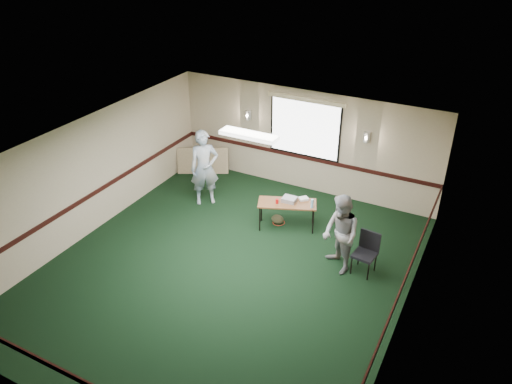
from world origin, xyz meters
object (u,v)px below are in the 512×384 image
at_px(projector, 289,199).
at_px(conference_chair, 367,249).
at_px(folding_table, 287,204).
at_px(person_right, 341,234).
at_px(person_left, 204,168).

bearing_deg(projector, conference_chair, -23.38).
height_order(projector, conference_chair, conference_chair).
relative_size(projector, conference_chair, 0.35).
distance_m(folding_table, person_right, 1.86).
height_order(projector, person_left, person_left).
height_order(conference_chair, person_left, person_left).
xyz_separation_m(folding_table, projector, (0.02, 0.07, 0.10)).
bearing_deg(conference_chair, person_right, -150.45).
relative_size(projector, person_right, 0.18).
bearing_deg(folding_table, person_right, -52.28).
height_order(conference_chair, person_right, person_right).
distance_m(projector, conference_chair, 2.23).
bearing_deg(folding_table, conference_chair, -40.75).
bearing_deg(person_right, conference_chair, 65.54).
relative_size(folding_table, person_right, 0.84).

